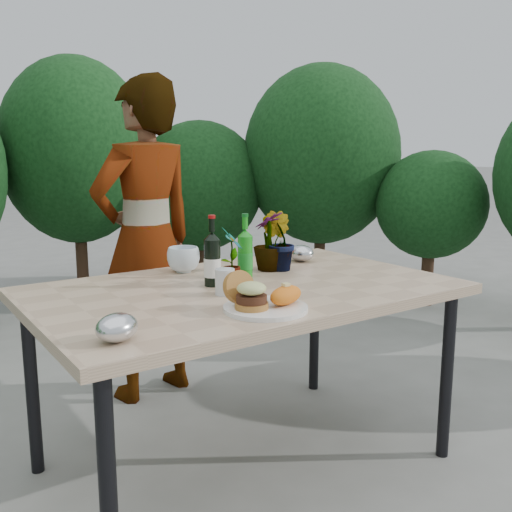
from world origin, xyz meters
TOP-DOWN VIEW (x-y plane):
  - ground at (0.00, 0.00)m, footprint 80.00×80.00m
  - patio_table at (0.00, 0.00)m, footprint 1.60×1.00m
  - shrub_hedge at (-0.01, 1.71)m, footprint 6.84×5.03m
  - dinner_plate at (-0.13, -0.33)m, footprint 0.28×0.28m
  - burger_stack at (-0.19, -0.31)m, footprint 0.11×0.16m
  - sweet_potato at (-0.07, -0.35)m, footprint 0.17×0.12m
  - grilled_veg at (-0.12, -0.24)m, footprint 0.08×0.05m
  - wine_bottle at (-0.10, 0.07)m, footprint 0.07×0.07m
  - sparkling_water at (0.09, 0.14)m, footprint 0.06×0.06m
  - plastic_cup at (-0.13, -0.07)m, footprint 0.07×0.07m
  - seedling_left at (-0.01, 0.08)m, footprint 0.13×0.14m
  - seedling_mid at (0.29, 0.16)m, footprint 0.17×0.18m
  - seedling_right at (0.26, 0.19)m, footprint 0.19×0.19m
  - blue_bowl at (-0.08, 0.36)m, footprint 0.17×0.17m
  - foil_packet_left at (-0.65, -0.35)m, footprint 0.17×0.16m
  - foil_packet_right at (0.50, 0.27)m, footprint 0.12×0.14m
  - person at (-0.03, 0.87)m, footprint 0.66×0.49m

SIDE VIEW (x-z plane):
  - ground at x=0.00m, z-range 0.00..0.00m
  - patio_table at x=0.00m, z-range 0.32..1.07m
  - dinner_plate at x=-0.13m, z-range 0.75..0.76m
  - grilled_veg at x=-0.12m, z-range 0.76..0.79m
  - foil_packet_left at x=-0.65m, z-range 0.75..0.83m
  - foil_packet_right at x=0.50m, z-range 0.75..0.83m
  - sweet_potato at x=-0.07m, z-range 0.77..0.83m
  - plastic_cup at x=-0.13m, z-range 0.75..0.84m
  - blue_bowl at x=-0.08m, z-range 0.75..0.86m
  - burger_stack at x=-0.19m, z-range 0.75..0.87m
  - person at x=-0.03m, z-range 0.00..1.63m
  - sparkling_water at x=0.09m, z-range 0.71..0.98m
  - wine_bottle at x=-0.10m, z-range 0.71..0.99m
  - seedling_left at x=-0.01m, z-range 0.75..0.97m
  - seedling_mid at x=0.29m, z-range 0.75..1.01m
  - seedling_right at x=0.26m, z-range 0.75..1.01m
  - shrub_hedge at x=-0.01m, z-range 0.11..2.15m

